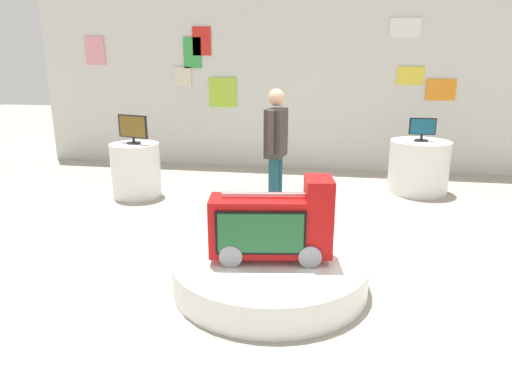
% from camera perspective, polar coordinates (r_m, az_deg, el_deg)
% --- Properties ---
extents(ground_plane, '(30.00, 30.00, 0.00)m').
position_cam_1_polar(ground_plane, '(4.68, 6.65, -9.06)').
color(ground_plane, '#A8A091').
extents(back_wall_display, '(11.03, 0.13, 3.16)m').
position_cam_1_polar(back_wall_display, '(8.64, 8.75, 13.22)').
color(back_wall_display, silver).
rests_on(back_wall_display, ground).
extents(main_display_pedestal, '(1.74, 1.74, 0.27)m').
position_cam_1_polar(main_display_pedestal, '(4.21, 1.74, -9.89)').
color(main_display_pedestal, white).
rests_on(main_display_pedestal, ground).
extents(novelty_firetruck_tv, '(1.10, 0.54, 0.74)m').
position_cam_1_polar(novelty_firetruck_tv, '(4.03, 2.10, -4.28)').
color(novelty_firetruck_tv, gray).
rests_on(novelty_firetruck_tv, main_display_pedestal).
extents(display_pedestal_left_rear, '(0.90, 0.90, 0.80)m').
position_cam_1_polar(display_pedestal_left_rear, '(7.52, 19.47, 2.98)').
color(display_pedestal_left_rear, white).
rests_on(display_pedestal_left_rear, ground).
extents(tv_on_left_rear, '(0.38, 0.20, 0.35)m').
position_cam_1_polar(tv_on_left_rear, '(7.41, 19.90, 7.38)').
color(tv_on_left_rear, black).
rests_on(tv_on_left_rear, display_pedestal_left_rear).
extents(display_pedestal_center_rear, '(0.72, 0.72, 0.80)m').
position_cam_1_polar(display_pedestal_center_rear, '(7.09, -14.64, 2.64)').
color(display_pedestal_center_rear, white).
rests_on(display_pedestal_center_rear, ground).
extents(tv_on_center_rear, '(0.50, 0.21, 0.42)m').
position_cam_1_polar(tv_on_center_rear, '(6.98, -15.00, 7.64)').
color(tv_on_center_rear, black).
rests_on(tv_on_center_rear, display_pedestal_center_rear).
extents(shopper_browsing_near_truck, '(0.25, 0.56, 1.65)m').
position_cam_1_polar(shopper_browsing_near_truck, '(5.60, 2.47, 5.64)').
color(shopper_browsing_near_truck, '#194751').
rests_on(shopper_browsing_near_truck, ground).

